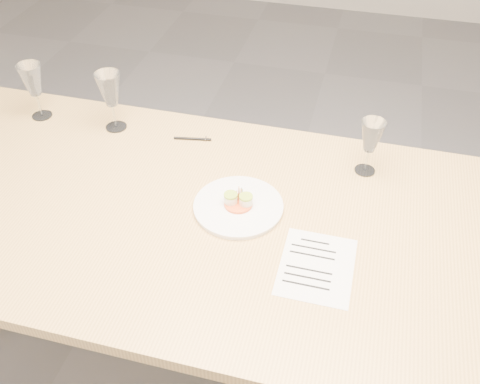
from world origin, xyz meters
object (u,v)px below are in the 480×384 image
(ballpoint_pen, at_px, (193,139))
(wine_glass_2, at_px, (371,137))
(recipe_sheet, at_px, (316,266))
(dining_table, at_px, (244,235))
(dinner_plate, at_px, (238,206))
(wine_glass_0, at_px, (32,81))
(wine_glass_1, at_px, (110,90))

(ballpoint_pen, height_order, wine_glass_2, wine_glass_2)
(recipe_sheet, bearing_deg, dining_table, 151.60)
(dining_table, distance_m, ballpoint_pen, 0.45)
(dinner_plate, height_order, wine_glass_0, wine_glass_0)
(recipe_sheet, bearing_deg, dinner_plate, 147.33)
(dinner_plate, bearing_deg, dining_table, -55.72)
(dinner_plate, bearing_deg, wine_glass_1, 150.42)
(dining_table, relative_size, dinner_plate, 8.77)
(dinner_plate, xyz_separation_m, recipe_sheet, (0.26, -0.17, -0.01))
(recipe_sheet, height_order, ballpoint_pen, ballpoint_pen)
(wine_glass_0, xyz_separation_m, wine_glass_1, (0.30, 0.00, 0.01))
(wine_glass_1, xyz_separation_m, wine_glass_2, (0.90, -0.03, -0.02))
(wine_glass_0, height_order, wine_glass_2, wine_glass_0)
(dinner_plate, relative_size, wine_glass_1, 1.25)
(dining_table, bearing_deg, wine_glass_2, 44.70)
(recipe_sheet, distance_m, wine_glass_1, 0.95)
(dining_table, relative_size, wine_glass_0, 11.30)
(dining_table, xyz_separation_m, wine_glass_0, (-0.88, 0.35, 0.22))
(ballpoint_pen, bearing_deg, wine_glass_0, 169.66)
(dining_table, bearing_deg, dinner_plate, 124.28)
(dinner_plate, height_order, ballpoint_pen, dinner_plate)
(ballpoint_pen, height_order, wine_glass_0, wine_glass_0)
(ballpoint_pen, bearing_deg, dining_table, -61.57)
(dining_table, xyz_separation_m, recipe_sheet, (0.24, -0.13, 0.07))
(wine_glass_1, bearing_deg, wine_glass_2, -1.68)
(recipe_sheet, bearing_deg, wine_glass_2, 78.53)
(wine_glass_1, bearing_deg, dining_table, -31.50)
(dining_table, relative_size, ballpoint_pen, 18.04)
(ballpoint_pen, xyz_separation_m, wine_glass_2, (0.61, -0.02, 0.13))
(dinner_plate, distance_m, ballpoint_pen, 0.39)
(dining_table, relative_size, wine_glass_1, 10.94)
(wine_glass_0, bearing_deg, wine_glass_2, -1.20)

